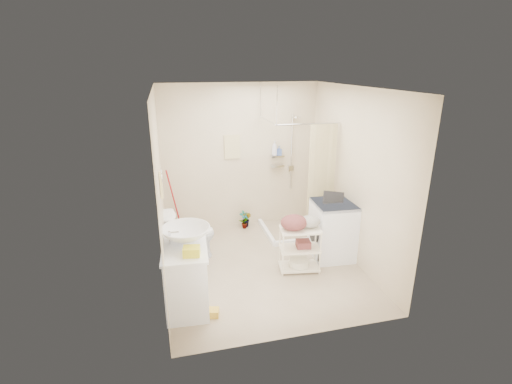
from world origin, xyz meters
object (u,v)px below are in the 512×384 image
vanity (187,275)px  toilet (189,234)px  washing_machine (333,230)px  laundry_rack (300,245)px

vanity → toilet: bearing=87.9°
vanity → washing_machine: size_ratio=1.05×
washing_machine → laundry_rack: 0.70m
vanity → toilet: size_ratio=1.21×
toilet → laundry_rack: laundry_rack is taller
washing_machine → laundry_rack: size_ratio=1.13×
vanity → washing_machine: 2.41m
laundry_rack → washing_machine: bearing=31.3°
vanity → washing_machine: bearing=20.9°
toilet → washing_machine: (2.18, -0.49, 0.06)m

